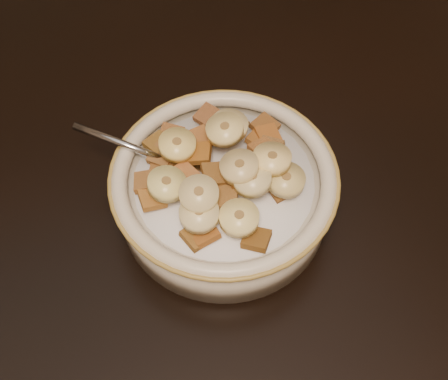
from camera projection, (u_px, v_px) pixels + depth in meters
name	position (u px, v px, depth m)	size (l,w,h in m)	color
cereal_bowl	(224.00, 195.00, 0.49)	(0.18, 0.18, 0.04)	beige
milk	(224.00, 181.00, 0.47)	(0.15, 0.15, 0.00)	white
spoon	(191.00, 169.00, 0.47)	(0.03, 0.04, 0.01)	#AEB2B8
cereal_square_0	(171.00, 135.00, 0.49)	(0.02, 0.02, 0.01)	#995C2E
cereal_square_1	(256.00, 239.00, 0.43)	(0.02, 0.02, 0.01)	brown
cereal_square_2	(239.00, 173.00, 0.45)	(0.02, 0.02, 0.01)	brown
cereal_square_3	(208.00, 116.00, 0.50)	(0.02, 0.02, 0.01)	brown
cereal_square_4	(281.00, 175.00, 0.46)	(0.02, 0.02, 0.01)	brown
cereal_square_5	(263.00, 149.00, 0.47)	(0.02, 0.02, 0.01)	#9C5B24
cereal_square_6	(268.00, 136.00, 0.49)	(0.02, 0.02, 0.01)	brown
cereal_square_7	(218.00, 123.00, 0.50)	(0.02, 0.02, 0.01)	brown
cereal_square_8	(199.00, 153.00, 0.47)	(0.02, 0.02, 0.01)	brown
cereal_square_9	(152.00, 198.00, 0.45)	(0.02, 0.02, 0.01)	olive
cereal_square_10	(172.00, 153.00, 0.48)	(0.02, 0.02, 0.01)	brown
cereal_square_11	(265.00, 126.00, 0.50)	(0.02, 0.02, 0.01)	brown
cereal_square_12	(234.00, 125.00, 0.49)	(0.02, 0.02, 0.01)	brown
cereal_square_13	(281.00, 187.00, 0.46)	(0.02, 0.02, 0.01)	brown
cereal_square_14	(183.00, 175.00, 0.46)	(0.02, 0.02, 0.01)	#986332
cereal_square_15	(270.00, 149.00, 0.48)	(0.02, 0.02, 0.01)	brown
cereal_square_16	(279.00, 175.00, 0.46)	(0.02, 0.02, 0.01)	brown
cereal_square_17	(147.00, 181.00, 0.46)	(0.02, 0.02, 0.01)	#9B6230
cereal_square_18	(215.00, 174.00, 0.45)	(0.02, 0.02, 0.01)	brown
cereal_square_19	(158.00, 144.00, 0.48)	(0.02, 0.02, 0.01)	brown
cereal_square_20	(162.00, 156.00, 0.47)	(0.02, 0.02, 0.01)	brown
cereal_square_21	(236.00, 171.00, 0.45)	(0.02, 0.02, 0.01)	brown
cereal_square_22	(204.00, 233.00, 0.44)	(0.02, 0.02, 0.01)	brown
cereal_square_23	(162.00, 171.00, 0.47)	(0.02, 0.02, 0.01)	brown
cereal_square_24	(197.00, 236.00, 0.43)	(0.02, 0.02, 0.01)	brown
cereal_square_25	(222.00, 130.00, 0.49)	(0.02, 0.02, 0.01)	brown
cereal_square_26	(225.00, 197.00, 0.44)	(0.02, 0.02, 0.01)	brown
cereal_square_27	(200.00, 201.00, 0.44)	(0.02, 0.02, 0.01)	#955523
cereal_square_28	(199.00, 139.00, 0.48)	(0.02, 0.02, 0.01)	#9A5821
cereal_square_29	(261.00, 139.00, 0.49)	(0.02, 0.02, 0.01)	brown
banana_slice_0	(252.00, 179.00, 0.44)	(0.03, 0.03, 0.01)	#D4CC84
banana_slice_1	(167.00, 184.00, 0.44)	(0.03, 0.03, 0.01)	#E6D57D
banana_slice_2	(225.00, 130.00, 0.46)	(0.03, 0.03, 0.01)	#F7E781
banana_slice_3	(239.00, 218.00, 0.43)	(0.03, 0.03, 0.01)	#F8E596
banana_slice_4	(230.00, 126.00, 0.47)	(0.03, 0.03, 0.01)	#F8D790
banana_slice_5	(272.00, 159.00, 0.45)	(0.03, 0.03, 0.01)	#FFDB87
banana_slice_6	(239.00, 167.00, 0.44)	(0.03, 0.03, 0.01)	#D5B871
banana_slice_7	(199.00, 214.00, 0.43)	(0.03, 0.03, 0.01)	beige
banana_slice_8	(199.00, 195.00, 0.43)	(0.03, 0.03, 0.01)	beige
banana_slice_9	(286.00, 180.00, 0.45)	(0.03, 0.03, 0.01)	#DDBC72
banana_slice_10	(177.00, 145.00, 0.46)	(0.03, 0.03, 0.01)	#ECDB73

